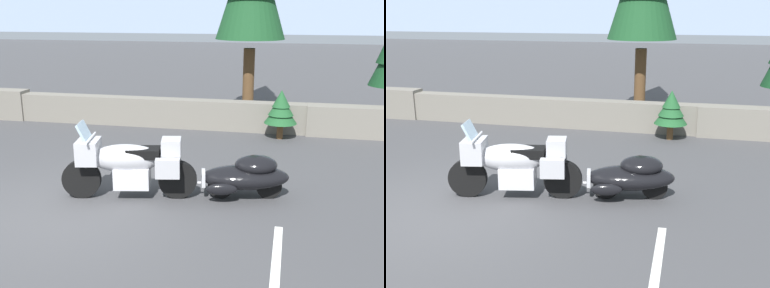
{
  "view_description": "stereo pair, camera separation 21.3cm",
  "coord_description": "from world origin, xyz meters",
  "views": [
    {
      "loc": [
        3.55,
        -6.18,
        3.14
      ],
      "look_at": [
        1.91,
        1.53,
        0.85
      ],
      "focal_mm": 43.59,
      "sensor_mm": 36.0,
      "label": 1
    },
    {
      "loc": [
        3.76,
        -6.13,
        3.14
      ],
      "look_at": [
        1.91,
        1.53,
        0.85
      ],
      "focal_mm": 43.59,
      "sensor_mm": 36.0,
      "label": 2
    }
  ],
  "objects": [
    {
      "name": "pine_sapling_near",
      "position": [
        3.35,
        5.34,
        0.77
      ],
      "size": [
        0.81,
        0.81,
        1.24
      ],
      "color": "brown",
      "rests_on": "ground"
    },
    {
      "name": "stone_guard_wall",
      "position": [
        -0.1,
        5.95,
        0.41
      ],
      "size": [
        24.0,
        0.56,
        0.87
      ],
      "color": "slate",
      "rests_on": "ground"
    },
    {
      "name": "touring_motorcycle",
      "position": [
        0.93,
        0.94,
        0.62
      ],
      "size": [
        2.29,
        1.01,
        1.33
      ],
      "color": "black",
      "rests_on": "ground"
    },
    {
      "name": "ground_plane",
      "position": [
        0.0,
        0.0,
        0.0
      ],
      "size": [
        80.0,
        80.0,
        0.0
      ],
      "primitive_type": "plane",
      "color": "#424244"
    },
    {
      "name": "car_shaped_trailer",
      "position": [
        2.89,
        1.33,
        0.41
      ],
      "size": [
        2.23,
        0.99,
        0.76
      ],
      "color": "black",
      "rests_on": "ground"
    }
  ]
}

